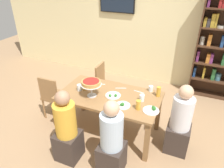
{
  "coord_description": "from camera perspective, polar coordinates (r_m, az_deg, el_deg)",
  "views": [
    {
      "loc": [
        1.15,
        -2.61,
        2.53
      ],
      "look_at": [
        0.0,
        0.1,
        0.89
      ],
      "focal_mm": 33.99,
      "sensor_mm": 36.0,
      "label": 1
    }
  ],
  "objects": [
    {
      "name": "beer_glass_amber_tall",
      "position": [
        3.04,
        7.08,
        -5.6
      ],
      "size": [
        0.07,
        0.07,
        0.14
      ],
      "primitive_type": "cylinder",
      "color": "gold",
      "rests_on": "dining_table"
    },
    {
      "name": "television",
      "position": [
        5.13,
        1.43,
        21.34
      ],
      "size": [
        0.83,
        0.05,
        0.49
      ],
      "color": "black"
    },
    {
      "name": "cutlery_knife_near",
      "position": [
        3.69,
        -3.22,
        0.05
      ],
      "size": [
        0.18,
        0.05,
        0.0
      ],
      "primitive_type": "cube",
      "rotation": [
        0.0,
        0.0,
        3.31
      ],
      "color": "silver",
      "rests_on": "dining_table"
    },
    {
      "name": "chair_far_left",
      "position": [
        4.24,
        -1.84,
        0.24
      ],
      "size": [
        0.4,
        0.4,
        0.87
      ],
      "rotation": [
        0.0,
        0.0,
        -1.57
      ],
      "color": "olive",
      "rests_on": "ground_plane"
    },
    {
      "name": "beer_glass_amber_spare",
      "position": [
        3.51,
        -7.36,
        -0.44
      ],
      "size": [
        0.07,
        0.07,
        0.14
      ],
      "primitive_type": "cylinder",
      "color": "gold",
      "rests_on": "dining_table"
    },
    {
      "name": "diner_head_east",
      "position": [
        3.33,
        17.76,
        -10.31
      ],
      "size": [
        0.34,
        0.34,
        1.15
      ],
      "rotation": [
        0.0,
        0.0,
        3.14
      ],
      "color": "#382D28",
      "rests_on": "ground_plane"
    },
    {
      "name": "salad_plate_far_diner",
      "position": [
        3.11,
        2.88,
        -5.69
      ],
      "size": [
        0.22,
        0.22,
        0.07
      ],
      "color": "white",
      "rests_on": "dining_table"
    },
    {
      "name": "water_glass_clear_near",
      "position": [
        3.51,
        10.39,
        -1.2
      ],
      "size": [
        0.07,
        0.07,
        0.09
      ],
      "primitive_type": "cylinder",
      "color": "white",
      "rests_on": "dining_table"
    },
    {
      "name": "deep_dish_pizza_stand",
      "position": [
        3.26,
        -5.63,
        0.09
      ],
      "size": [
        0.32,
        0.32,
        0.27
      ],
      "color": "silver",
      "rests_on": "dining_table"
    },
    {
      "name": "chair_head_west",
      "position": [
        3.99,
        -15.51,
        -2.96
      ],
      "size": [
        0.4,
        0.4,
        0.87
      ],
      "color": "olive",
      "rests_on": "ground_plane"
    },
    {
      "name": "diner_near_right",
      "position": [
        2.9,
        -0.11,
        -15.62
      ],
      "size": [
        0.34,
        0.34,
        1.15
      ],
      "rotation": [
        0.0,
        0.0,
        1.57
      ],
      "color": "#382D28",
      "rests_on": "ground_plane"
    },
    {
      "name": "diner_near_left",
      "position": [
        3.13,
        -12.06,
        -12.35
      ],
      "size": [
        0.34,
        0.34,
        1.15
      ],
      "rotation": [
        0.0,
        0.0,
        1.57
      ],
      "color": "#382D28",
      "rests_on": "ground_plane"
    },
    {
      "name": "cutlery_knife_far",
      "position": [
        3.48,
        7.3,
        -2.11
      ],
      "size": [
        0.18,
        0.04,
        0.0
      ],
      "primitive_type": "cube",
      "rotation": [
        0.0,
        0.0,
        3.0
      ],
      "color": "silver",
      "rests_on": "dining_table"
    },
    {
      "name": "water_glass_clear_far",
      "position": [
        3.51,
        -8.77,
        -0.95
      ],
      "size": [
        0.08,
        0.08,
        0.11
      ],
      "primitive_type": "cylinder",
      "color": "white",
      "rests_on": "dining_table"
    },
    {
      "name": "rear_partition",
      "position": [
        5.08,
        9.69,
        15.84
      ],
      "size": [
        8.0,
        0.12,
        2.8
      ],
      "primitive_type": "cube",
      "color": "beige",
      "rests_on": "ground_plane"
    },
    {
      "name": "dining_table",
      "position": [
        3.42,
        -0.66,
        -4.31
      ],
      "size": [
        1.6,
        0.88,
        0.74
      ],
      "color": "olive",
      "rests_on": "ground_plane"
    },
    {
      "name": "beer_glass_amber_short",
      "position": [
        3.38,
        12.4,
        -2.02
      ],
      "size": [
        0.07,
        0.07,
        0.16
      ],
      "primitive_type": "cylinder",
      "color": "gold",
      "rests_on": "dining_table"
    },
    {
      "name": "salad_plate_spare",
      "position": [
        3.34,
        0.28,
        -3.1
      ],
      "size": [
        0.24,
        0.24,
        0.06
      ],
      "color": "white",
      "rests_on": "dining_table"
    },
    {
      "name": "salad_plate_near_diner",
      "position": [
        3.06,
        10.61,
        -6.89
      ],
      "size": [
        0.23,
        0.23,
        0.07
      ],
      "color": "white",
      "rests_on": "dining_table"
    },
    {
      "name": "water_glass_clear_spare",
      "position": [
        3.23,
        8.05,
        -3.73
      ],
      "size": [
        0.07,
        0.07,
        0.11
      ],
      "primitive_type": "cylinder",
      "color": "white",
      "rests_on": "dining_table"
    },
    {
      "name": "ground_plane",
      "position": [
        3.81,
        -0.6,
        -12.45
      ],
      "size": [
        12.0,
        12.0,
        0.0
      ],
      "primitive_type": "plane",
      "color": "#9E7A56"
    },
    {
      "name": "cutlery_fork_far",
      "position": [
        3.84,
        -5.59,
        1.19
      ],
      "size": [
        0.18,
        0.04,
        0.0
      ],
      "primitive_type": "cube",
      "rotation": [
        0.0,
        0.0,
        3.3
      ],
      "color": "silver",
      "rests_on": "dining_table"
    },
    {
      "name": "cutlery_fork_near",
      "position": [
        3.56,
        2.39,
        -1.11
      ],
      "size": [
        0.17,
        0.08,
        0.0
      ],
      "primitive_type": "cube",
      "rotation": [
        0.0,
        0.0,
        3.52
      ],
      "color": "silver",
      "rests_on": "dining_table"
    }
  ]
}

